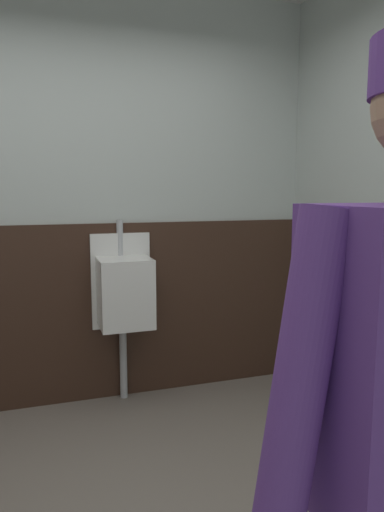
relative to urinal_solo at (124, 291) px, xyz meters
The scene contains 3 objects.
wall_back 0.74m from the urinal_solo, 147.95° to the left, with size 4.01×0.12×2.77m, color silver.
wainscot_band_back 0.42m from the urinal_solo, 157.60° to the left, with size 3.41×0.03×1.22m, color #382319.
urinal_solo is the anchor object (origin of this frame).
Camera 1 is at (-0.17, -1.53, 1.43)m, focal length 32.74 mm.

